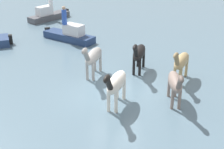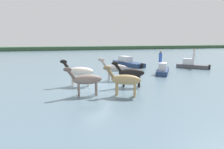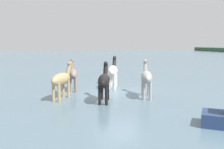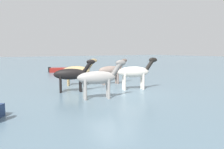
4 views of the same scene
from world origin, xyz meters
name	(u,v)px [view 1 (image 1 of 4)]	position (x,y,z in m)	size (l,w,h in m)	color
ground_plane	(116,90)	(0.00, 0.00, 0.00)	(152.90, 152.90, 0.00)	slate
horse_mid_herd	(139,53)	(2.08, -1.24, 1.03)	(2.41, 1.08, 1.87)	black
horse_rear_stallion	(175,83)	(-1.31, -2.42, 0.99)	(2.32, 0.64, 1.80)	gray
horse_dun_straggler	(93,57)	(1.59, 1.10, 1.06)	(2.46, 1.13, 1.92)	#9E9993
horse_dark_mare	(116,83)	(-1.46, 0.09, 1.08)	(2.50, 1.22, 1.96)	silver
horse_gray_outer	(181,62)	(0.94, -3.17, 1.01)	(2.26, 1.44, 1.84)	tan
boat_skiff_near	(70,36)	(7.25, 2.80, 0.30)	(3.01, 3.62, 1.31)	navy
boat_motor_center	(48,16)	(12.55, 4.98, 0.30)	(3.22, 3.17, 1.31)	#4C4C51
person_spotter_bow	(64,16)	(7.06, 3.06, 1.71)	(0.32, 0.32, 1.19)	#2D51B2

